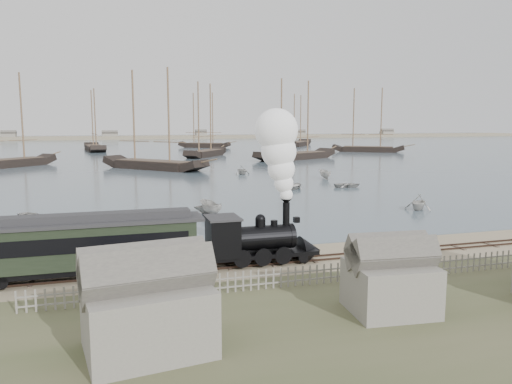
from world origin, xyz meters
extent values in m
plane|color=tan|center=(0.00, 0.00, 0.00)|extent=(600.00, 600.00, 0.00)
cube|color=#42545F|center=(0.00, 170.00, 0.03)|extent=(600.00, 336.00, 0.06)
cube|color=#35241D|center=(0.00, -2.50, 0.10)|extent=(120.00, 0.08, 0.12)
cube|color=#35241D|center=(0.00, -1.50, 0.10)|extent=(120.00, 0.08, 0.12)
cube|color=#43342B|center=(0.00, -2.00, 0.03)|extent=(120.00, 1.80, 0.06)
cube|color=gray|center=(0.00, 250.00, 0.00)|extent=(500.00, 20.00, 1.80)
cube|color=black|center=(-1.54, -2.00, 0.75)|extent=(7.30, 2.15, 0.27)
cylinder|color=black|center=(-1.97, -2.00, 1.82)|extent=(4.51, 1.61, 1.61)
cube|color=black|center=(-4.33, -2.00, 2.04)|extent=(1.93, 2.36, 2.47)
cube|color=#2D2D2F|center=(-4.33, -2.00, 3.33)|extent=(2.15, 2.58, 0.13)
cylinder|color=black|center=(0.07, -2.00, 3.27)|extent=(0.47, 0.47, 1.72)
sphere|color=black|center=(-1.76, -2.00, 3.08)|extent=(0.69, 0.69, 0.69)
cone|color=black|center=(1.89, -2.00, 0.64)|extent=(1.50, 2.15, 2.15)
cube|color=black|center=(0.82, -2.00, 2.90)|extent=(0.38, 0.38, 0.38)
cube|color=black|center=(-12.94, -2.00, 0.73)|extent=(14.40, 2.37, 0.36)
cube|color=black|center=(-12.94, -2.00, 2.17)|extent=(13.37, 2.57, 2.57)
cube|color=black|center=(-12.94, -3.31, 2.42)|extent=(12.34, 0.06, 0.93)
cube|color=black|center=(-12.94, -0.69, 2.42)|extent=(12.34, 0.06, 0.93)
cube|color=#2D2D2F|center=(-12.94, -2.00, 3.50)|extent=(14.40, 2.78, 0.19)
cube|color=#2D2D2F|center=(-12.94, -2.00, 3.81)|extent=(12.86, 1.23, 0.46)
imported|color=#B8B4AF|center=(-2.61, 0.28, 0.38)|extent=(2.92, 3.90, 0.77)
imported|color=#B8B4AF|center=(-18.82, 18.87, 0.43)|extent=(4.36, 4.10, 0.74)
imported|color=#B8B4AF|center=(-1.60, 17.19, 0.82)|extent=(2.70, 3.07, 1.53)
imported|color=#B8B4AF|center=(-1.54, 15.99, 0.80)|extent=(4.05, 2.22, 1.48)
imported|color=#B8B4AF|center=(21.83, 31.82, 0.46)|extent=(3.32, 4.22, 0.79)
imported|color=#B8B4AF|center=(20.64, 12.75, 0.92)|extent=(4.26, 4.31, 1.72)
imported|color=#B8B4AF|center=(23.14, 42.65, 0.82)|extent=(4.06, 1.94, 1.51)
imported|color=#B8B4AF|center=(11.80, 53.53, 0.89)|extent=(3.85, 3.57, 1.67)
imported|color=#B8B4AF|center=(13.97, 32.82, 0.51)|extent=(5.30, 5.04, 0.89)
camera|label=1|loc=(-11.31, -33.18, 9.52)|focal=35.00mm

